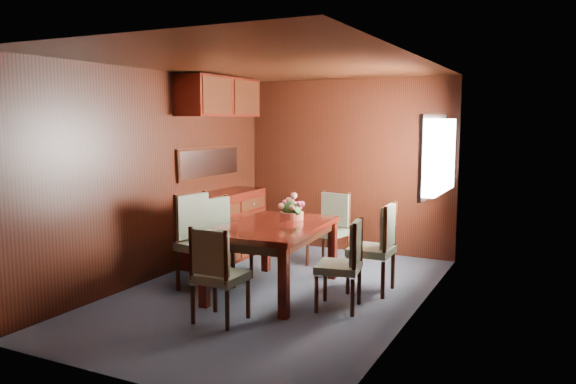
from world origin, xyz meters
The scene contains 11 objects.
ground centered at (0.00, 0.00, 0.00)m, with size 4.50×4.50×0.00m, color #313743.
room_shell centered at (-0.10, 0.33, 1.63)m, with size 3.06×4.52×2.41m.
sideboard centered at (-1.25, 1.00, 0.45)m, with size 0.48×1.40×0.90m, color #370C06.
dining_table centered at (-0.03, 0.06, 0.63)m, with size 1.08×1.63×0.74m.
chair_left_near centered at (-0.81, -0.18, 0.58)m, with size 0.56×0.57×1.05m.
chair_left_far centered at (-0.79, 0.25, 0.53)m, with size 0.51×0.52×0.96m.
chair_right_near centered at (0.86, -0.13, 0.50)m, with size 0.47×0.48×0.89m.
chair_right_far centered at (0.98, 0.54, 0.54)m, with size 0.45×0.47×0.97m.
chair_head centered at (-0.05, -1.01, 0.50)m, with size 0.43×0.41×0.90m.
chair_foot centered at (0.09, 1.42, 0.51)m, with size 0.51×0.49×0.92m.
flower_centerpiece centered at (0.01, 0.43, 0.88)m, with size 0.29×0.29×0.29m.
Camera 1 is at (2.71, -5.13, 1.84)m, focal length 35.00 mm.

